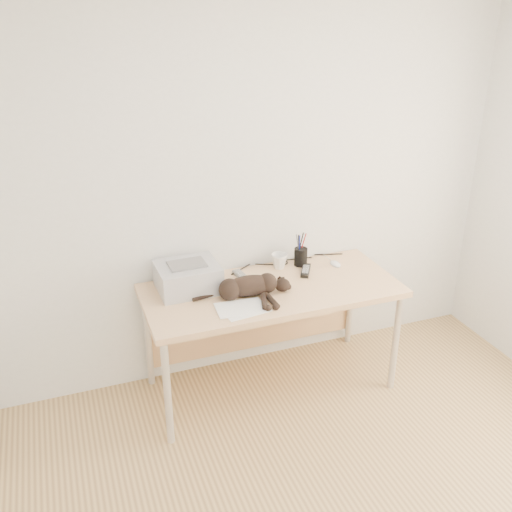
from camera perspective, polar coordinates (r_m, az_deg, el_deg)
name	(u,v)px	position (r m, az deg, el deg)	size (l,w,h in m)	color
wall_back	(252,185)	(3.66, -0.41, 7.08)	(3.50, 3.50, 0.00)	white
desk	(267,300)	(3.70, 1.07, -4.44)	(1.60, 0.70, 0.74)	tan
printer	(188,277)	(3.53, -6.84, -2.09)	(0.38, 0.32, 0.18)	#AAAAAF
papers	(242,309)	(3.32, -1.42, -5.28)	(0.31, 0.23, 0.01)	white
cat	(247,287)	(3.44, -0.87, -3.16)	(0.60, 0.30, 0.14)	black
mug	(279,261)	(3.80, 2.34, -0.52)	(0.11, 0.11, 0.10)	white
pen_cup	(301,256)	(3.84, 4.49, -0.04)	(0.09, 0.09, 0.23)	black
remote_grey	(242,276)	(3.68, -1.44, -2.06)	(0.05, 0.19, 0.02)	slate
remote_black	(306,271)	(3.77, 4.99, -1.47)	(0.05, 0.19, 0.02)	black
mouse	(335,262)	(3.89, 7.94, -0.64)	(0.06, 0.10, 0.03)	white
cable_tangle	(255,267)	(3.82, -0.13, -1.09)	(1.36, 0.08, 0.01)	black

